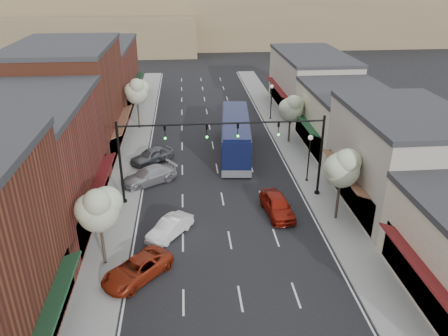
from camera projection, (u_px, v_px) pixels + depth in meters
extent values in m
plane|color=black|center=(233.00, 257.00, 28.96)|extent=(160.00, 160.00, 0.00)
cube|color=gray|center=(133.00, 153.00, 44.95)|extent=(2.80, 73.00, 0.15)
cube|color=gray|center=(293.00, 147.00, 46.33)|extent=(2.80, 73.00, 0.15)
cube|color=gray|center=(146.00, 152.00, 45.07)|extent=(0.25, 73.00, 0.17)
cube|color=gray|center=(280.00, 148.00, 46.21)|extent=(0.25, 73.00, 0.17)
cube|color=#1A4126|center=(48.00, 319.00, 19.67)|extent=(1.07, 9.80, 0.49)
cube|color=brown|center=(27.00, 166.00, 31.32)|extent=(9.00, 14.00, 9.00)
cube|color=#2D2D30|center=(13.00, 103.00, 29.34)|extent=(9.20, 14.10, 0.40)
cube|color=black|center=(91.00, 199.00, 32.88)|extent=(0.60, 11.90, 2.60)
cube|color=maroon|center=(100.00, 181.00, 32.32)|extent=(1.07, 9.80, 0.49)
cube|color=brown|center=(70.00, 101.00, 43.65)|extent=(9.00, 14.00, 10.50)
cube|color=#2D2D30|center=(61.00, 46.00, 41.35)|extent=(9.20, 14.10, 0.40)
cube|color=black|center=(116.00, 134.00, 45.53)|extent=(0.60, 11.90, 2.60)
cube|color=brown|center=(123.00, 120.00, 44.96)|extent=(1.07, 9.80, 0.49)
cube|color=brown|center=(98.00, 77.00, 58.63)|extent=(9.00, 18.00, 8.00)
cube|color=#2D2D30|center=(95.00, 45.00, 56.86)|extent=(9.20, 18.10, 0.40)
cube|color=black|center=(132.00, 94.00, 59.98)|extent=(0.60, 15.30, 2.60)
cube|color=#1A4126|center=(137.00, 83.00, 59.41)|extent=(1.07, 12.60, 0.49)
cube|color=black|center=(430.00, 289.00, 23.69)|extent=(0.60, 10.20, 2.60)
cube|color=maroon|center=(421.00, 268.00, 23.00)|extent=(1.07, 8.40, 0.49)
cube|color=#A89B90|center=(401.00, 161.00, 33.93)|extent=(8.00, 12.00, 7.50)
cube|color=#2D2D30|center=(410.00, 113.00, 32.27)|extent=(8.20, 12.10, 0.40)
cube|color=black|center=(351.00, 188.00, 34.53)|extent=(0.60, 10.20, 2.60)
cube|color=brown|center=(344.00, 171.00, 33.84)|extent=(1.07, 8.40, 0.49)
cube|color=beige|center=(347.00, 121.00, 45.08)|extent=(8.00, 12.00, 6.00)
cube|color=#2D2D30|center=(351.00, 91.00, 43.74)|extent=(8.20, 12.10, 0.40)
cube|color=black|center=(311.00, 135.00, 45.37)|extent=(0.60, 10.20, 2.60)
cube|color=#1A4126|center=(304.00, 121.00, 44.68)|extent=(1.07, 8.40, 0.49)
cube|color=#A89B90|center=(311.00, 83.00, 57.52)|extent=(8.00, 16.00, 7.00)
cube|color=#2D2D30|center=(313.00, 55.00, 55.96)|extent=(8.20, 16.10, 0.40)
cube|color=black|center=(282.00, 98.00, 58.02)|extent=(0.60, 13.60, 2.60)
cube|color=maroon|center=(277.00, 87.00, 57.32)|extent=(1.07, 11.20, 0.49)
cube|color=#7A6647|center=(194.00, 17.00, 107.73)|extent=(120.00, 30.00, 12.00)
cube|color=#7A6647|center=(81.00, 34.00, 95.69)|extent=(50.00, 20.00, 8.00)
cylinder|color=black|center=(317.00, 193.00, 36.78)|extent=(0.44, 0.44, 0.30)
cylinder|color=black|center=(321.00, 157.00, 35.37)|extent=(0.20, 0.20, 7.00)
cylinder|color=black|center=(274.00, 122.00, 33.73)|extent=(8.00, 0.14, 0.14)
imported|color=black|center=(278.00, 129.00, 34.02)|extent=(0.18, 0.46, 1.10)
sphere|color=#19E533|center=(278.00, 135.00, 34.09)|extent=(0.18, 0.18, 0.18)
imported|color=black|center=(238.00, 130.00, 33.76)|extent=(0.18, 0.46, 1.10)
sphere|color=#19E533|center=(238.00, 136.00, 33.83)|extent=(0.18, 0.18, 0.18)
cylinder|color=black|center=(125.00, 202.00, 35.47)|extent=(0.44, 0.44, 0.30)
cylinder|color=black|center=(120.00, 164.00, 34.06)|extent=(0.20, 0.20, 7.00)
cylinder|color=black|center=(170.00, 125.00, 33.08)|extent=(8.00, 0.14, 0.14)
imported|color=black|center=(165.00, 133.00, 33.30)|extent=(0.18, 0.46, 1.10)
sphere|color=#19E533|center=(165.00, 138.00, 33.37)|extent=(0.18, 0.18, 0.18)
imported|color=black|center=(207.00, 131.00, 33.56)|extent=(0.18, 0.46, 1.10)
sphere|color=#19E533|center=(207.00, 137.00, 33.63)|extent=(0.18, 0.18, 0.18)
cylinder|color=#47382B|center=(338.00, 198.00, 32.47)|extent=(0.20, 0.20, 3.71)
sphere|color=#A7B78D|center=(341.00, 170.00, 31.49)|extent=(2.60, 2.60, 2.60)
sphere|color=#A7B78D|center=(348.00, 162.00, 31.61)|extent=(2.00, 2.00, 2.00)
sphere|color=#A7B78D|center=(338.00, 168.00, 31.04)|extent=(1.90, 1.90, 1.90)
sphere|color=#A7B78D|center=(347.00, 161.00, 30.66)|extent=(1.70, 1.70, 1.70)
cylinder|color=#47382B|center=(289.00, 128.00, 47.00)|extent=(0.20, 0.20, 3.33)
sphere|color=#A7B78D|center=(291.00, 110.00, 46.13)|extent=(2.60, 2.60, 2.60)
sphere|color=#A7B78D|center=(295.00, 105.00, 46.27)|extent=(2.00, 2.00, 2.00)
sphere|color=#A7B78D|center=(288.00, 108.00, 45.69)|extent=(1.90, 1.90, 1.90)
sphere|color=#A7B78D|center=(293.00, 103.00, 45.33)|extent=(1.70, 1.70, 1.70)
cylinder|color=#47382B|center=(103.00, 241.00, 27.54)|extent=(0.20, 0.20, 3.52)
sphere|color=#A7B78D|center=(98.00, 211.00, 26.62)|extent=(2.60, 2.60, 2.60)
sphere|color=#A7B78D|center=(107.00, 202.00, 26.74)|extent=(2.00, 2.00, 2.00)
sphere|color=#A7B78D|center=(90.00, 209.00, 26.17)|extent=(1.90, 1.90, 1.90)
sphere|color=#A7B78D|center=(97.00, 203.00, 25.80)|extent=(1.70, 1.70, 1.70)
cylinder|color=#47382B|center=(138.00, 113.00, 50.96)|extent=(0.20, 0.20, 3.84)
sphere|color=#A7B78D|center=(137.00, 93.00, 49.95)|extent=(2.60, 2.60, 2.60)
sphere|color=#A7B78D|center=(141.00, 88.00, 50.06)|extent=(2.00, 2.00, 2.00)
sphere|color=#A7B78D|center=(133.00, 91.00, 49.49)|extent=(1.90, 1.90, 1.90)
sphere|color=#A7B78D|center=(136.00, 86.00, 49.10)|extent=(1.70, 1.70, 1.70)
cylinder|color=black|center=(307.00, 181.00, 39.04)|extent=(0.28, 0.28, 0.20)
cylinder|color=black|center=(308.00, 161.00, 38.24)|extent=(0.12, 0.12, 4.00)
sphere|color=white|center=(311.00, 138.00, 37.31)|extent=(0.44, 0.44, 0.44)
cylinder|color=black|center=(270.00, 119.00, 54.85)|extent=(0.28, 0.28, 0.20)
cylinder|color=black|center=(271.00, 104.00, 54.05)|extent=(0.12, 0.12, 4.00)
sphere|color=white|center=(272.00, 86.00, 53.11)|extent=(0.44, 0.44, 0.44)
cube|color=#0D1337|center=(236.00, 135.00, 44.19)|extent=(3.88, 12.60, 3.17)
cube|color=#595B60|center=(235.00, 148.00, 44.80)|extent=(3.91, 12.62, 0.72)
cube|color=black|center=(236.00, 130.00, 44.00)|extent=(3.85, 11.62, 1.14)
cube|color=#0D1337|center=(236.00, 119.00, 43.50)|extent=(3.62, 12.09, 0.26)
cube|color=black|center=(237.00, 152.00, 38.33)|extent=(2.15, 0.29, 1.24)
cylinder|color=black|center=(223.00, 166.00, 40.89)|extent=(0.43, 1.10, 1.07)
cylinder|color=black|center=(249.00, 166.00, 40.87)|extent=(0.43, 1.10, 1.07)
cylinder|color=black|center=(224.00, 135.00, 48.39)|extent=(0.43, 1.10, 1.07)
cylinder|color=black|center=(246.00, 135.00, 48.37)|extent=(0.43, 1.10, 1.07)
cylinder|color=black|center=(224.00, 140.00, 47.07)|extent=(0.43, 1.10, 1.07)
cylinder|color=black|center=(246.00, 140.00, 47.06)|extent=(0.43, 1.10, 1.07)
imported|color=maroon|center=(277.00, 205.00, 33.66)|extent=(2.39, 4.80, 1.57)
imported|color=maroon|center=(137.00, 269.00, 26.79)|extent=(4.79, 4.95, 1.31)
imported|color=white|center=(170.00, 228.00, 31.01)|extent=(3.51, 4.02, 1.31)
imported|color=#AAA9AE|center=(149.00, 176.00, 38.53)|extent=(5.37, 4.41, 1.46)
imported|color=#525559|center=(152.00, 155.00, 42.58)|extent=(4.60, 4.16, 1.52)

